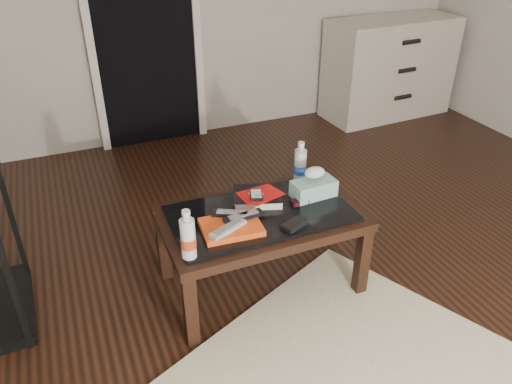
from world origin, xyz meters
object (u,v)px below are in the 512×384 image
textbook (258,197)px  water_bottle_left (188,234)px  coffee_table (261,223)px  tissue_box (314,188)px  dresser (389,68)px  water_bottle_right (300,162)px

textbook → water_bottle_left: water_bottle_left is taller
coffee_table → tissue_box: size_ratio=4.35×
dresser → tissue_box: (-1.78, -1.81, 0.06)m
dresser → water_bottle_right: size_ratio=5.15×
water_bottle_left → water_bottle_right: 0.86m
coffee_table → dresser: bearing=41.5°
dresser → textbook: dresser is taller
coffee_table → water_bottle_right: size_ratio=4.20×
dresser → water_bottle_left: dresser is taller
textbook → tissue_box: 0.30m
coffee_table → textbook: size_ratio=4.00×
textbook → water_bottle_left: size_ratio=1.05×
water_bottle_left → water_bottle_right: size_ratio=1.00×
dresser → tissue_box: 2.54m
water_bottle_left → tissue_box: water_bottle_left is taller
water_bottle_right → dresser: bearing=42.8°
coffee_table → textbook: 0.14m
coffee_table → water_bottle_right: water_bottle_right is taller
dresser → textbook: size_ratio=4.90×
dresser → water_bottle_left: size_ratio=5.15×
water_bottle_left → tissue_box: 0.79m
dresser → water_bottle_right: bearing=-140.4°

